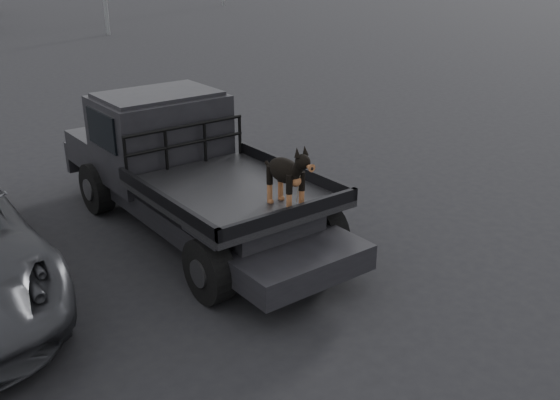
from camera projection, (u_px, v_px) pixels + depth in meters
ground at (308, 261)px, 7.92m from camera, size 120.00×120.00×0.00m
flatbed_ute at (196, 200)px, 8.60m from camera, size 2.00×5.40×0.92m
ute_cab at (160, 123)px, 8.96m from camera, size 1.72×1.30×0.88m
headache_rack at (186, 146)px, 8.47m from camera, size 1.80×0.08×0.55m
dog at (286, 176)px, 7.08m from camera, size 0.32×0.60×0.74m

